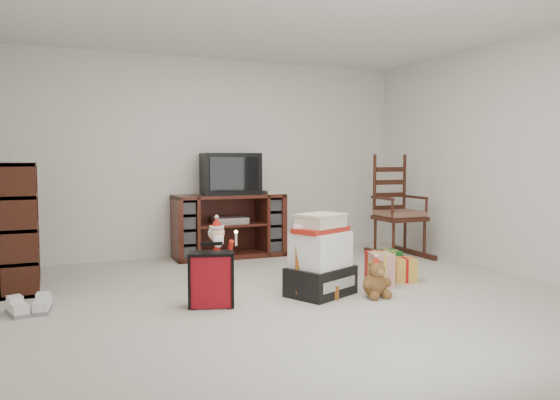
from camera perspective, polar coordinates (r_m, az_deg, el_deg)
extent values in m
cube|color=beige|center=(4.91, 2.41, -10.32)|extent=(5.00, 5.00, 0.01)
cube|color=silver|center=(4.91, 2.50, 19.25)|extent=(5.00, 5.00, 0.01)
cube|color=white|center=(7.08, -6.36, 4.42)|extent=(5.00, 0.01, 2.50)
cube|color=white|center=(2.72, 25.98, 4.21)|extent=(5.00, 0.01, 2.50)
cube|color=white|center=(6.25, 23.65, 4.10)|extent=(0.01, 5.00, 2.50)
cube|color=#441813|center=(6.88, -5.34, -2.71)|extent=(1.39, 0.51, 0.79)
cube|color=#B4B4B6|center=(6.84, -5.27, -2.12)|extent=(0.42, 0.30, 0.08)
cube|color=#3C1A10|center=(5.76, -25.58, -2.43)|extent=(0.33, 0.98, 1.20)
cube|color=#3C1A10|center=(7.05, 12.40, -1.87)|extent=(0.55, 0.53, 0.05)
cube|color=#885C4A|center=(7.05, 12.41, -1.36)|extent=(0.51, 0.49, 0.06)
cube|color=#3C1A10|center=(7.21, 11.36, 1.83)|extent=(0.46, 0.07, 0.83)
cube|color=#3C1A10|center=(7.12, 12.34, -5.51)|extent=(0.56, 0.90, 0.06)
cube|color=black|center=(5.01, 4.26, -8.43)|extent=(0.70, 0.62, 0.26)
cube|color=white|center=(4.95, 4.28, -5.18)|extent=(0.59, 0.54, 0.32)
cube|color=#A51F12|center=(4.93, 4.29, -3.10)|extent=(0.59, 0.47, 0.05)
cube|color=beige|center=(4.92, 4.30, -2.25)|extent=(0.48, 0.43, 0.10)
cube|color=maroon|center=(4.62, -7.18, -8.24)|extent=(0.39, 0.28, 0.46)
cube|color=black|center=(4.64, -7.50, -4.51)|extent=(0.19, 0.08, 0.03)
ellipsoid|color=brown|center=(5.00, 9.89, -8.72)|extent=(0.22, 0.19, 0.23)
sphere|color=brown|center=(4.95, 10.08, -7.22)|extent=(0.15, 0.15, 0.15)
cone|color=#AF1C12|center=(5.50, 2.60, -6.36)|extent=(0.30, 0.30, 0.43)
sphere|color=beige|center=(5.45, 2.61, -3.58)|extent=(0.15, 0.15, 0.15)
cone|color=#AF1C12|center=(5.44, 2.61, -2.39)|extent=(0.13, 0.13, 0.11)
cylinder|color=silver|center=(5.42, 4.65, -4.09)|extent=(0.02, 0.02, 0.13)
cone|color=#AF1C12|center=(5.46, -6.60, -6.41)|extent=(0.31, 0.31, 0.44)
sphere|color=beige|center=(5.42, -6.63, -3.55)|extent=(0.15, 0.15, 0.15)
cone|color=#AF1C12|center=(5.41, -6.64, -2.34)|extent=(0.13, 0.13, 0.11)
cylinder|color=silver|center=(5.36, -4.62, -4.10)|extent=(0.02, 0.02, 0.13)
cube|color=silver|center=(4.87, -25.76, -10.17)|extent=(0.20, 0.31, 0.10)
cube|color=silver|center=(4.87, -23.58, -10.12)|extent=(0.16, 0.30, 0.10)
cube|color=#A51F12|center=(5.70, 10.56, -6.99)|extent=(0.25, 0.25, 0.25)
cube|color=#165B25|center=(6.00, 10.81, -6.43)|extent=(0.25, 0.25, 0.25)
cube|color=gold|center=(5.72, 13.34, -7.00)|extent=(0.25, 0.25, 0.25)
cube|color=white|center=(5.40, 12.10, -7.64)|extent=(0.25, 0.25, 0.25)
cube|color=black|center=(6.88, -5.26, 2.75)|extent=(0.75, 0.56, 0.52)
cube|color=black|center=(6.64, -4.58, 2.70)|extent=(0.60, 0.08, 0.41)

